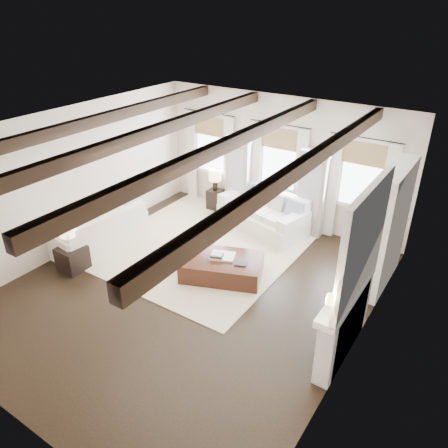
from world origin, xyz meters
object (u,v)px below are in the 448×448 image
Objects in this scene: sofa_back at (264,214)px; side_table_front at (73,258)px; side_table_back at (215,199)px; sofa_left at (101,234)px; ottoman at (222,267)px.

side_table_front is (-2.48, -3.92, -0.12)m from sofa_back.
side_table_front is at bearing -101.38° from side_table_back.
sofa_left is 1.40× the size of ottoman.
sofa_back is 1.07× the size of sofa_left.
side_table_back reaches higher than ottoman.
sofa_back is at bearing 76.23° from ottoman.
side_table_front is 0.95× the size of side_table_back.
ottoman is at bearing 11.02° from sofa_left.
side_table_back is (0.99, 3.19, -0.10)m from sofa_left.
sofa_back is 3.96m from sofa_left.
sofa_back is 2.41m from ottoman.
side_table_front is at bearing -172.71° from ottoman.
side_table_back is at bearing 171.99° from sofa_back.
side_table_back is (-1.97, 2.61, 0.07)m from ottoman.
sofa_back is 1.67m from side_table_back.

